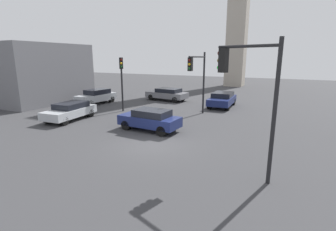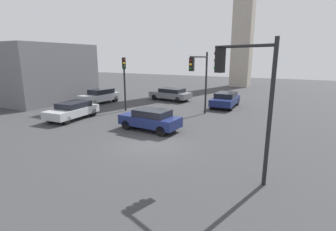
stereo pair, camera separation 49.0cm
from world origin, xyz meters
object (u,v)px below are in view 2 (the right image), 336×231
(traffic_light_1, at_px, (244,83))
(car_6, at_px, (171,94))
(car_3, at_px, (225,99))
(traffic_light_0, at_px, (124,74))
(car_5, at_px, (73,110))
(car_4, at_px, (150,119))
(traffic_light_2, at_px, (200,72))
(car_1, at_px, (100,96))

(traffic_light_1, bearing_deg, car_6, -34.32)
(car_3, relative_size, car_6, 0.95)
(traffic_light_0, xyz_separation_m, car_5, (-1.75, -4.60, -2.68))
(car_4, distance_m, car_6, 12.30)
(traffic_light_2, height_order, car_5, traffic_light_2)
(traffic_light_2, distance_m, car_3, 6.15)
(car_1, distance_m, car_4, 12.07)
(traffic_light_2, relative_size, car_5, 1.17)
(traffic_light_1, distance_m, car_1, 20.22)
(car_5, bearing_deg, traffic_light_0, 153.80)
(car_4, bearing_deg, traffic_light_2, -102.37)
(car_5, relative_size, car_6, 0.93)
(traffic_light_0, height_order, car_4, traffic_light_0)
(traffic_light_1, bearing_deg, traffic_light_2, -40.02)
(traffic_light_1, relative_size, traffic_light_2, 1.05)
(car_1, height_order, car_5, car_1)
(traffic_light_0, height_order, car_5, traffic_light_0)
(traffic_light_0, bearing_deg, car_4, 10.15)
(car_3, xyz_separation_m, car_4, (-2.21, -10.58, 0.00))
(traffic_light_2, height_order, car_1, traffic_light_2)
(car_6, bearing_deg, traffic_light_1, 131.54)
(traffic_light_0, distance_m, car_3, 10.26)
(traffic_light_1, relative_size, car_4, 1.31)
(car_3, bearing_deg, car_1, -73.12)
(car_1, relative_size, car_5, 1.01)
(car_4, xyz_separation_m, car_6, (-4.46, 11.46, -0.02))
(car_1, bearing_deg, car_6, 136.21)
(traffic_light_0, bearing_deg, traffic_light_2, 55.59)
(car_3, xyz_separation_m, car_5, (-9.48, -10.80, -0.04))
(traffic_light_2, distance_m, car_6, 9.08)
(traffic_light_1, distance_m, car_6, 19.36)
(traffic_light_2, xyz_separation_m, car_5, (-8.71, -5.46, -2.99))
(traffic_light_0, xyz_separation_m, car_4, (5.51, -4.37, -2.64))
(traffic_light_0, distance_m, car_5, 5.60)
(traffic_light_0, distance_m, car_6, 7.65)
(car_6, bearing_deg, car_3, 177.58)
(traffic_light_2, height_order, car_6, traffic_light_2)
(car_1, relative_size, car_4, 1.07)
(traffic_light_2, xyz_separation_m, car_3, (0.77, 5.35, -2.95))
(car_1, distance_m, car_5, 7.14)
(traffic_light_0, relative_size, car_4, 1.14)
(car_1, bearing_deg, traffic_light_1, 64.03)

